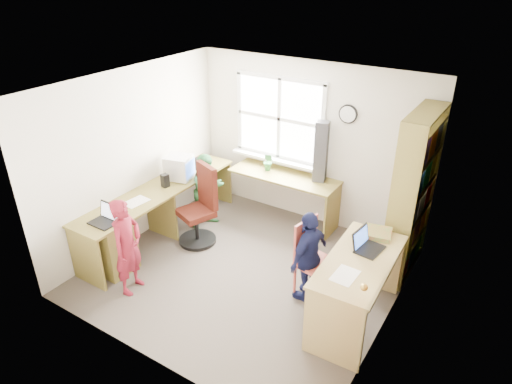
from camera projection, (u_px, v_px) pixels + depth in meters
room at (250, 185)px, 5.38m from camera, size 3.64×3.44×2.44m
l_desk at (152, 223)px, 6.07m from camera, size 2.38×2.95×0.75m
right_desk at (358, 277)px, 4.84m from camera, size 0.70×1.43×0.81m
bookshelf at (412, 199)px, 5.52m from camera, size 0.30×1.02×2.10m
swivel_chair at (201, 210)px, 6.32m from camera, size 0.68×0.68×1.13m
wooden_chair at (313, 257)px, 5.27m from camera, size 0.50×0.50×0.98m
crt_monitor at (179, 167)px, 6.53m from camera, size 0.42×0.39×0.35m
laptop_left at (106, 218)px, 5.51m from camera, size 0.32×0.27×0.22m
laptop_right at (366, 244)px, 4.89m from camera, size 0.31×0.35×0.22m
speaker_a at (165, 181)px, 6.34m from camera, size 0.11×0.11×0.19m
speaker_b at (198, 164)px, 6.86m from camera, size 0.11×0.11×0.19m
cd_tower at (321, 152)px, 6.36m from camera, size 0.21×0.19×0.88m
game_box at (378, 233)px, 5.13m from camera, size 0.34×0.34×0.06m
paper_a at (136, 202)px, 5.98m from camera, size 0.26×0.34×0.00m
paper_b at (345, 275)px, 4.49m from camera, size 0.23×0.32×0.00m
potted_plant at (268, 162)px, 6.81m from camera, size 0.18×0.16×0.28m
person_red at (127, 247)px, 5.31m from camera, size 0.37×0.49×1.22m
person_green at (208, 191)px, 6.66m from camera, size 0.54×0.64×1.14m
person_navy at (309, 256)px, 5.21m from camera, size 0.36×0.70×1.14m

